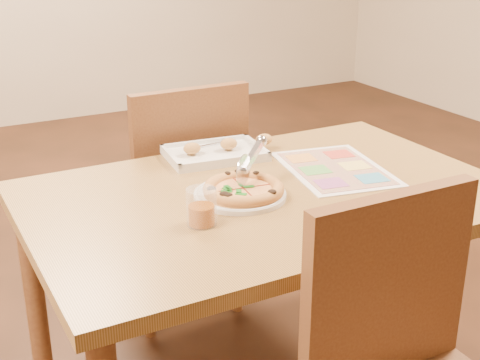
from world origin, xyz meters
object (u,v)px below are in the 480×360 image
dining_table (267,220)px  pizza (243,189)px  pizza_cutter (250,161)px  menu (335,168)px  chair_far (182,175)px  glass_tumbler (201,209)px  plate (240,195)px  appetizer_tray (218,152)px  chair_near (412,356)px

dining_table → pizza: bearing=-173.4°
pizza → pizza_cutter: 0.08m
menu → chair_far: bearing=116.0°
dining_table → pizza: size_ratio=5.96×
glass_tumbler → plate: bearing=33.3°
dining_table → plate: bearing=-179.5°
plate → appetizer_tray: (0.09, 0.32, 0.01)m
chair_far → appetizer_tray: chair_far is taller
dining_table → pizza: pizza is taller
pizza_cutter → glass_tumbler: 0.25m
chair_near → appetizer_tray: bearing=89.6°
chair_far → appetizer_tray: size_ratio=1.32×
appetizer_tray → pizza: bearing=-104.7°
pizza_cutter → appetizer_tray: pizza_cutter is taller
plate → appetizer_tray: 0.34m
pizza → chair_near: bearing=-82.3°
appetizer_tray → menu: size_ratio=0.92×
chair_near → menu: bearing=67.9°
plate → pizza: size_ratio=1.14×
pizza → appetizer_tray: 0.34m
dining_table → chair_far: chair_far is taller
chair_far → appetizer_tray: 0.33m
plate → appetizer_tray: bearing=73.9°
chair_near → pizza: chair_near is taller
chair_far → glass_tumbler: (-0.25, -0.71, 0.19)m
dining_table → glass_tumbler: bearing=-156.6°
menu → pizza: bearing=-169.3°
chair_far → pizza: bearing=82.5°
pizza → appetizer_tray: bearing=75.3°
chair_near → plate: 0.63m
glass_tumbler → menu: glass_tumbler is taller
pizza → plate: bearing=125.0°
dining_table → plate: size_ratio=5.23×
dining_table → pizza_cutter: bearing=144.6°
dining_table → pizza_cutter: pizza_cutter is taller
pizza_cutter → appetizer_tray: size_ratio=0.40×
dining_table → pizza_cutter: (-0.04, 0.03, 0.17)m
dining_table → appetizer_tray: (0.01, 0.32, 0.10)m
pizza → menu: 0.35m
pizza_cutter → chair_far: bearing=48.1°
chair_far → glass_tumbler: bearing=70.6°
glass_tumbler → appetizer_tray: bearing=59.2°
chair_far → menu: bearing=116.0°
chair_near → pizza_cutter: size_ratio=3.29×
pizza_cutter → glass_tumbler: size_ratio=1.53×
chair_near → pizza: (-0.08, 0.59, 0.18)m
pizza → menu: bearing=10.7°
dining_table → appetizer_tray: 0.34m
dining_table → pizza: 0.14m
pizza → appetizer_tray: size_ratio=0.62×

